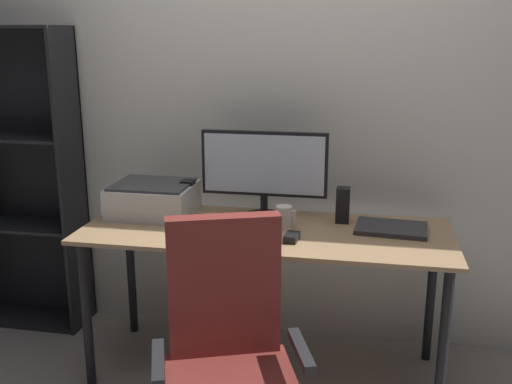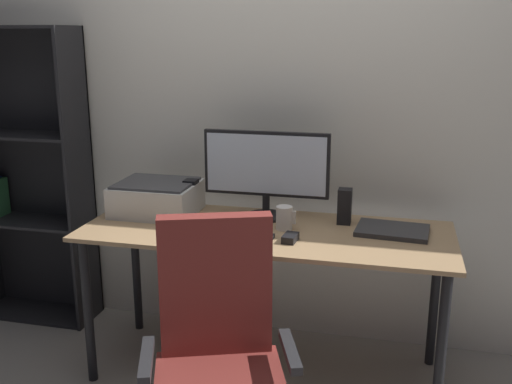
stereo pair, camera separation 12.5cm
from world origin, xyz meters
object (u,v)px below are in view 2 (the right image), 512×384
Objects in this scene: coffee_mug at (284,218)px; speaker_right at (345,206)px; printer at (157,198)px; keyboard at (240,236)px; laptop at (392,230)px; monitor at (266,168)px; desk at (266,247)px; speaker_left at (191,196)px; bookshelf at (27,179)px; mouse at (290,238)px; office_chair at (219,378)px.

speaker_right reaches higher than coffee_mug.
speaker_right is at bearing 3.06° from printer.
keyboard is at bearing -134.24° from coffee_mug.
speaker_right is (-0.23, 0.08, 0.07)m from laptop.
monitor is 3.61× the size of speaker_right.
keyboard is (-0.08, -0.15, 0.09)m from desk.
desk is 0.63m from printer.
speaker_right is at bearing -1.17° from monitor.
keyboard reaches higher than desk.
speaker_left is 0.10× the size of bookshelf.
coffee_mug reaches higher than keyboard.
laptop is (0.65, 0.24, 0.00)m from keyboard.
speaker_left and speaker_right have the same top height.
speaker_left is 1.00× the size of speaker_right.
monitor is at bearing 127.63° from coffee_mug.
desk is 0.22m from mouse.
mouse is (0.22, 0.01, 0.01)m from keyboard.
speaker_right is 0.10× the size of bookshelf.
speaker_left is 0.17× the size of office_chair.
desk is 2.78× the size of monitor.
laptop is 0.32× the size of office_chair.
speaker_right is at bearing 51.18° from office_chair.
monitor is 5.63× the size of coffee_mug.
speaker_left reaches higher than printer.
monitor is 2.12× the size of keyboard.
desk is at bearing 62.91° from keyboard.
desk is at bearing -77.51° from monitor.
printer is at bearing 168.02° from desk.
coffee_mug is (0.08, 0.02, 0.14)m from desk.
bookshelf is (-1.46, 0.32, 0.16)m from desk.
desk is 0.42m from speaker_right.
mouse is 0.56× the size of speaker_right.
office_chair is (0.01, -0.80, -0.20)m from desk.
speaker_right is (0.20, 0.31, 0.07)m from mouse.
laptop is at bearing -6.54° from bookshelf.
bookshelf is at bearing 175.28° from speaker_right.
speaker_left is at bearing -178.83° from monitor.
mouse is at bearing -28.72° from speaker_left.
coffee_mug is 0.34× the size of laptop.
desk is at bearing -163.74° from coffee_mug.
office_chair is 1.89m from bookshelf.
coffee_mug is 0.89m from office_chair.
monitor reaches higher than printer.
mouse is 0.30× the size of laptop.
bookshelf is at bearing 167.51° from desk.
keyboard is 0.72m from office_chair.
laptop is 1.88× the size of speaker_right.
speaker_left is (-0.38, -0.01, -0.16)m from monitor.
office_chair reaches higher than speaker_right.
mouse is at bearing -147.53° from laptop.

